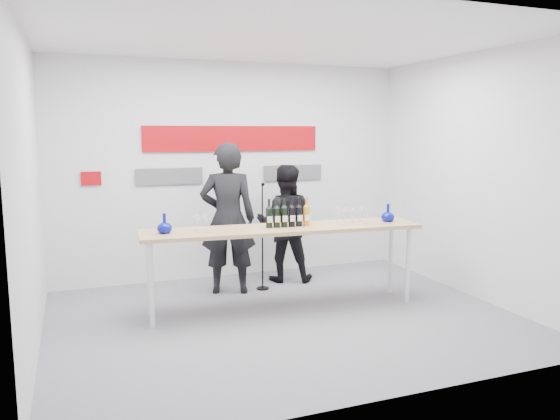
% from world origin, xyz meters
% --- Properties ---
extents(ground, '(5.00, 5.00, 0.00)m').
position_xyz_m(ground, '(0.00, 0.00, 0.00)').
color(ground, slate).
rests_on(ground, ground).
extents(back_wall, '(5.00, 0.04, 3.00)m').
position_xyz_m(back_wall, '(0.00, 2.00, 1.50)').
color(back_wall, silver).
rests_on(back_wall, ground).
extents(signage, '(3.38, 0.02, 0.79)m').
position_xyz_m(signage, '(-0.06, 1.97, 1.81)').
color(signage, '#A5070C').
rests_on(signage, back_wall).
extents(tasting_table, '(3.26, 0.88, 0.97)m').
position_xyz_m(tasting_table, '(0.10, 0.32, 0.89)').
color(tasting_table, tan).
rests_on(tasting_table, ground).
extents(wine_bottles, '(0.53, 0.11, 0.33)m').
position_xyz_m(wine_bottles, '(0.16, 0.32, 1.13)').
color(wine_bottles, black).
rests_on(wine_bottles, tasting_table).
extents(decanter_left, '(0.16, 0.16, 0.21)m').
position_xyz_m(decanter_left, '(-1.23, 0.42, 1.07)').
color(decanter_left, '#070E88').
rests_on(decanter_left, tasting_table).
extents(decanter_right, '(0.16, 0.16, 0.21)m').
position_xyz_m(decanter_right, '(1.43, 0.23, 1.07)').
color(decanter_right, '#070E88').
rests_on(decanter_right, tasting_table).
extents(glasses_left, '(0.18, 0.23, 0.18)m').
position_xyz_m(glasses_left, '(-0.83, 0.39, 1.06)').
color(glasses_left, silver).
rests_on(glasses_left, tasting_table).
extents(glasses_right, '(0.37, 0.25, 0.18)m').
position_xyz_m(glasses_right, '(0.96, 0.26, 1.06)').
color(glasses_right, silver).
rests_on(glasses_right, tasting_table).
extents(presenter_left, '(0.80, 0.65, 1.92)m').
position_xyz_m(presenter_left, '(-0.31, 1.18, 0.96)').
color(presenter_left, black).
rests_on(presenter_left, ground).
extents(presenter_right, '(0.94, 0.84, 1.60)m').
position_xyz_m(presenter_right, '(0.56, 1.45, 0.80)').
color(presenter_right, black).
rests_on(presenter_right, ground).
extents(mic_stand, '(0.16, 0.16, 1.41)m').
position_xyz_m(mic_stand, '(0.14, 1.15, 0.43)').
color(mic_stand, black).
rests_on(mic_stand, ground).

